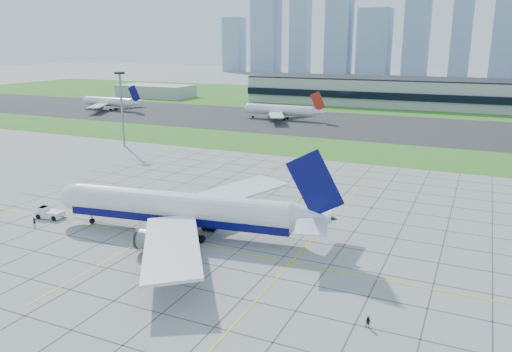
{
  "coord_description": "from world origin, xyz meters",
  "views": [
    {
      "loc": [
        44.06,
        -72.72,
        34.58
      ],
      "look_at": [
        0.67,
        22.18,
        7.0
      ],
      "focal_mm": 35.0,
      "sensor_mm": 36.0,
      "label": 1
    }
  ],
  "objects_px": {
    "airliner": "(181,209)",
    "crew_near": "(34,221)",
    "crew_far": "(368,322)",
    "distant_jet_0": "(110,102)",
    "distant_jet_1": "(282,110)",
    "pushback_tug": "(49,213)",
    "light_mast": "(121,100)"
  },
  "relations": [
    {
      "from": "pushback_tug",
      "to": "distant_jet_1",
      "type": "distance_m",
      "value": 149.44
    },
    {
      "from": "crew_near",
      "to": "distant_jet_0",
      "type": "relative_size",
      "value": 0.04
    },
    {
      "from": "crew_near",
      "to": "distant_jet_0",
      "type": "height_order",
      "value": "distant_jet_0"
    },
    {
      "from": "crew_near",
      "to": "distant_jet_1",
      "type": "height_order",
      "value": "distant_jet_1"
    },
    {
      "from": "crew_near",
      "to": "distant_jet_1",
      "type": "xyz_separation_m",
      "value": [
        -8.88,
        153.78,
        3.62
      ]
    },
    {
      "from": "light_mast",
      "to": "pushback_tug",
      "type": "xyz_separation_m",
      "value": [
        34.85,
        -67.12,
        -15.17
      ]
    },
    {
      "from": "pushback_tug",
      "to": "crew_near",
      "type": "height_order",
      "value": "pushback_tug"
    },
    {
      "from": "airliner",
      "to": "crew_near",
      "type": "relative_size",
      "value": 32.75
    },
    {
      "from": "distant_jet_0",
      "to": "airliner",
      "type": "bearing_deg",
      "value": -45.8
    },
    {
      "from": "distant_jet_0",
      "to": "crew_near",
      "type": "bearing_deg",
      "value": -54.18
    },
    {
      "from": "crew_near",
      "to": "distant_jet_0",
      "type": "xyz_separation_m",
      "value": [
        -106.77,
        147.91,
        3.62
      ]
    },
    {
      "from": "airliner",
      "to": "crew_far",
      "type": "bearing_deg",
      "value": -32.63
    },
    {
      "from": "airliner",
      "to": "distant_jet_1",
      "type": "distance_m",
      "value": 150.15
    },
    {
      "from": "distant_jet_0",
      "to": "distant_jet_1",
      "type": "height_order",
      "value": "same"
    },
    {
      "from": "airliner",
      "to": "distant_jet_0",
      "type": "relative_size",
      "value": 1.33
    },
    {
      "from": "pushback_tug",
      "to": "distant_jet_0",
      "type": "relative_size",
      "value": 0.19
    },
    {
      "from": "light_mast",
      "to": "crew_near",
      "type": "distance_m",
      "value": 81.62
    },
    {
      "from": "pushback_tug",
      "to": "distant_jet_1",
      "type": "xyz_separation_m",
      "value": [
        -7.87,
        149.2,
        3.48
      ]
    },
    {
      "from": "light_mast",
      "to": "crew_near",
      "type": "bearing_deg",
      "value": -63.43
    },
    {
      "from": "light_mast",
      "to": "crew_far",
      "type": "xyz_separation_m",
      "value": [
        103.67,
        -81.07,
        -15.4
      ]
    },
    {
      "from": "airliner",
      "to": "distant_jet_1",
      "type": "xyz_separation_m",
      "value": [
        -37.73,
        145.34,
        -0.38
      ]
    },
    {
      "from": "airliner",
      "to": "crew_far",
      "type": "relative_size",
      "value": 36.17
    },
    {
      "from": "crew_far",
      "to": "distant_jet_1",
      "type": "relative_size",
      "value": 0.04
    },
    {
      "from": "light_mast",
      "to": "distant_jet_0",
      "type": "xyz_separation_m",
      "value": [
        -70.91,
        76.21,
        -11.7
      ]
    },
    {
      "from": "crew_near",
      "to": "crew_far",
      "type": "bearing_deg",
      "value": -84.6
    },
    {
      "from": "pushback_tug",
      "to": "crew_near",
      "type": "bearing_deg",
      "value": -85.65
    },
    {
      "from": "pushback_tug",
      "to": "crew_near",
      "type": "relative_size",
      "value": 4.76
    },
    {
      "from": "distant_jet_0",
      "to": "distant_jet_1",
      "type": "bearing_deg",
      "value": 3.43
    },
    {
      "from": "light_mast",
      "to": "crew_far",
      "type": "relative_size",
      "value": 16.32
    },
    {
      "from": "airliner",
      "to": "distant_jet_1",
      "type": "relative_size",
      "value": 1.33
    },
    {
      "from": "light_mast",
      "to": "airliner",
      "type": "xyz_separation_m",
      "value": [
        64.71,
        -63.26,
        -11.31
      ]
    },
    {
      "from": "airliner",
      "to": "distant_jet_0",
      "type": "distance_m",
      "value": 194.54
    }
  ]
}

